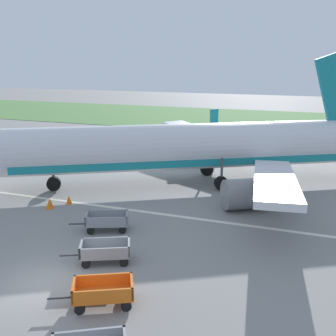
% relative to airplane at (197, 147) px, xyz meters
% --- Properties ---
extents(ground_plane, '(220.00, 220.00, 0.00)m').
position_rel_airplane_xyz_m(ground_plane, '(-1.98, -18.01, -3.05)').
color(ground_plane, gray).
extents(grass_strip, '(220.00, 28.00, 0.06)m').
position_rel_airplane_xyz_m(grass_strip, '(-1.98, 39.30, -3.02)').
color(grass_strip, '#518442').
rests_on(grass_strip, ground).
extents(apron_stripe, '(120.00, 0.36, 0.01)m').
position_rel_airplane_xyz_m(apron_stripe, '(-1.98, -7.79, -3.05)').
color(apron_stripe, silver).
rests_on(apron_stripe, ground).
extents(airplane, '(34.13, 28.45, 11.34)m').
position_rel_airplane_xyz_m(airplane, '(0.00, 0.00, 0.00)').
color(airplane, silver).
rests_on(airplane, ground).
extents(baggage_cart_second_in_row, '(3.49, 2.39, 1.07)m').
position_rel_airplane_xyz_m(baggage_cart_second_in_row, '(1.48, -18.59, -2.45)').
color(baggage_cart_second_in_row, orange).
rests_on(baggage_cart_second_in_row, ground).
extents(baggage_cart_third_in_row, '(3.52, 2.34, 1.07)m').
position_rel_airplane_xyz_m(baggage_cart_third_in_row, '(-0.30, -15.15, -2.45)').
color(baggage_cart_third_in_row, gray).
rests_on(baggage_cart_third_in_row, ground).
extents(baggage_cart_fourth_in_row, '(3.55, 2.28, 1.07)m').
position_rel_airplane_xyz_m(baggage_cart_fourth_in_row, '(-2.19, -11.46, -2.45)').
color(baggage_cart_fourth_in_row, gray).
rests_on(baggage_cart_fourth_in_row, ground).
extents(traffic_cone_near_plane, '(0.45, 0.45, 0.59)m').
position_rel_airplane_xyz_m(traffic_cone_near_plane, '(-7.06, -8.15, -2.76)').
color(traffic_cone_near_plane, orange).
rests_on(traffic_cone_near_plane, ground).
extents(traffic_cone_mid_apron, '(0.54, 0.54, 0.72)m').
position_rel_airplane_xyz_m(traffic_cone_mid_apron, '(-7.77, -9.41, -2.70)').
color(traffic_cone_mid_apron, orange).
rests_on(traffic_cone_mid_apron, ground).
extents(traffic_cone_by_carts, '(0.57, 0.57, 0.75)m').
position_rel_airplane_xyz_m(traffic_cone_by_carts, '(-3.40, -11.18, -2.68)').
color(traffic_cone_by_carts, orange).
rests_on(traffic_cone_by_carts, ground).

